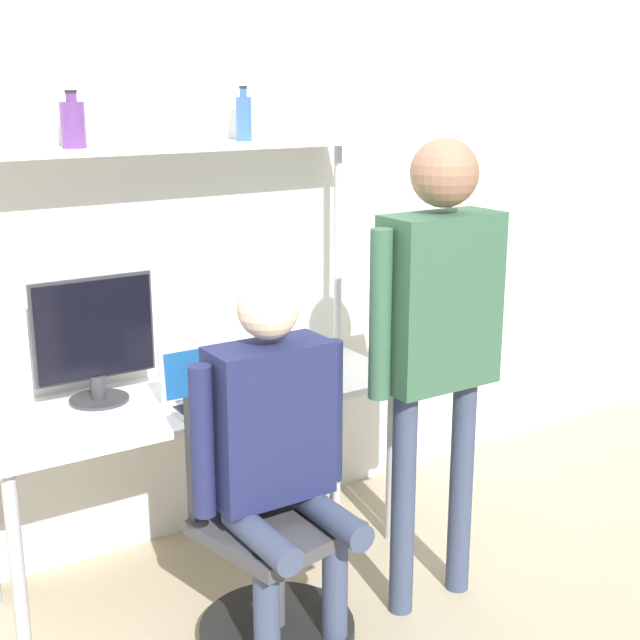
% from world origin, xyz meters
% --- Properties ---
extents(ground_plane, '(12.00, 12.00, 0.00)m').
position_xyz_m(ground_plane, '(0.00, 0.00, 0.00)').
color(ground_plane, tan).
extents(wall_back, '(8.00, 0.06, 2.70)m').
position_xyz_m(wall_back, '(0.00, 0.66, 1.35)').
color(wall_back, silver).
rests_on(wall_back, ground_plane).
extents(desk, '(1.71, 0.61, 0.75)m').
position_xyz_m(desk, '(0.00, 0.33, 0.67)').
color(desk, white).
rests_on(desk, ground_plane).
extents(shelf_unit, '(1.62, 0.24, 1.71)m').
position_xyz_m(shelf_unit, '(0.00, 0.50, 1.44)').
color(shelf_unit, silver).
rests_on(shelf_unit, ground_plane).
extents(monitor, '(0.47, 0.23, 0.49)m').
position_xyz_m(monitor, '(-0.35, 0.46, 1.01)').
color(monitor, '#333338').
rests_on(monitor, desk).
extents(laptop, '(0.29, 0.21, 0.22)m').
position_xyz_m(laptop, '(-0.02, 0.23, 0.81)').
color(laptop, silver).
rests_on(laptop, desk).
extents(cell_phone, '(0.07, 0.15, 0.01)m').
position_xyz_m(cell_phone, '(0.19, 0.17, 0.76)').
color(cell_phone, '#264C8C').
rests_on(cell_phone, desk).
extents(office_chair, '(0.56, 0.56, 0.91)m').
position_xyz_m(office_chair, '(-0.00, -0.24, 0.28)').
color(office_chair, black).
rests_on(office_chair, ground_plane).
extents(person_seated, '(0.59, 0.46, 1.33)m').
position_xyz_m(person_seated, '(0.01, -0.29, 0.79)').
color(person_seated, '#38425B').
rests_on(person_seated, ground_plane).
extents(person_standing, '(0.60, 0.24, 1.77)m').
position_xyz_m(person_standing, '(0.63, -0.38, 1.14)').
color(person_standing, '#38425B').
rests_on(person_standing, ground_plane).
extents(bottle_blue, '(0.06, 0.06, 0.22)m').
position_xyz_m(bottle_blue, '(0.33, 0.50, 1.81)').
color(bottle_blue, '#335999').
rests_on(bottle_blue, shelf_unit).
extents(bottle_purple, '(0.09, 0.09, 0.20)m').
position_xyz_m(bottle_purple, '(-0.36, 0.50, 1.80)').
color(bottle_purple, '#593372').
rests_on(bottle_purple, shelf_unit).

